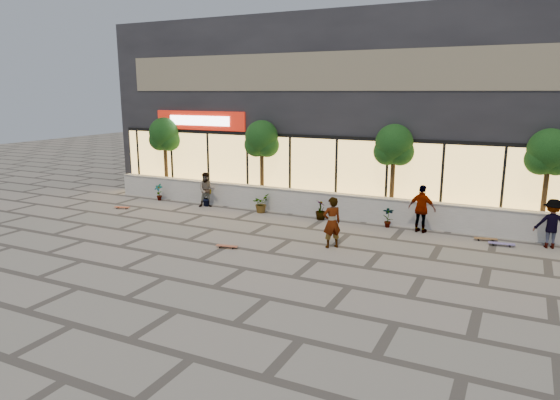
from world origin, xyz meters
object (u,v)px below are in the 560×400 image
at_px(skater_right_far, 552,224).
at_px(tree_east, 549,155).
at_px(tree_mideast, 394,147).
at_px(skateboard_center, 227,246).
at_px(tree_west, 165,136).
at_px(skater_left, 207,190).
at_px(skater_right_near, 422,209).
at_px(skateboard_left, 122,207).
at_px(skateboard_right_near, 486,239).
at_px(tree_midwest, 262,141).
at_px(skateboard_right_far, 502,244).
at_px(skater_center, 332,222).

bearing_deg(skater_right_far, tree_east, -87.85).
relative_size(tree_mideast, skateboard_center, 5.07).
height_order(tree_west, tree_east, same).
relative_size(skater_left, skater_right_near, 0.88).
distance_m(skateboard_left, skateboard_right_near, 15.23).
xyz_separation_m(tree_midwest, skateboard_right_near, (9.76, -1.50, -2.91)).
height_order(skater_right_near, skateboard_right_near, skater_right_near).
relative_size(tree_mideast, skateboard_left, 5.33).
height_order(skater_right_near, skateboard_center, skater_right_near).
distance_m(tree_west, skater_right_far, 17.44).
xyz_separation_m(skater_left, skateboard_left, (-3.24, -1.99, -0.73)).
height_order(skateboard_center, skateboard_left, skateboard_center).
xyz_separation_m(tree_mideast, skateboard_left, (-11.35, -3.39, -2.91)).
bearing_deg(skateboard_left, skater_right_far, -8.25).
bearing_deg(skateboard_right_far, skater_center, -158.88).
bearing_deg(skateboard_center, tree_midwest, 96.04).
distance_m(skater_right_near, skateboard_right_near, 2.43).
bearing_deg(skater_left, skateboard_right_far, -34.70).
height_order(tree_west, skater_center, tree_west).
distance_m(skater_left, skateboard_right_near, 11.89).
bearing_deg(skater_left, skater_center, -56.31).
relative_size(tree_mideast, tree_east, 1.00).
bearing_deg(tree_mideast, skateboard_center, -122.78).
distance_m(skater_center, skater_right_near, 4.00).
bearing_deg(tree_west, skateboard_center, -39.88).
distance_m(tree_midwest, skateboard_right_near, 10.30).
height_order(skater_right_near, skateboard_left, skater_right_near).
height_order(skateboard_center, skateboard_right_near, skateboard_right_near).
xyz_separation_m(skater_left, skateboard_center, (4.09, -4.85, -0.72)).
distance_m(skater_right_near, skater_right_far, 4.27).
height_order(skater_left, skateboard_right_far, skater_left).
bearing_deg(skateboard_center, skater_left, 118.62).
distance_m(tree_midwest, skateboard_center, 7.17).
bearing_deg(tree_midwest, skater_right_far, -6.79).
relative_size(skater_right_near, skateboard_center, 2.33).
distance_m(skater_left, skateboard_left, 3.87).
relative_size(skateboard_center, skateboard_left, 1.05).
bearing_deg(skateboard_right_near, tree_west, 160.99).
height_order(skater_center, skateboard_right_near, skater_center).
relative_size(tree_west, skater_left, 2.46).
bearing_deg(skater_right_far, tree_midwest, -14.77).
relative_size(tree_midwest, skateboard_right_far, 4.51).
bearing_deg(tree_east, tree_mideast, 180.00).
bearing_deg(tree_east, skateboard_right_near, -139.19).
bearing_deg(skateboard_right_far, skater_right_far, 13.33).
bearing_deg(skater_center, skater_left, -68.17).
height_order(tree_midwest, skateboard_right_far, tree_midwest).
distance_m(tree_mideast, skater_right_near, 2.92).
bearing_deg(tree_mideast, tree_midwest, 180.00).
relative_size(skater_center, skater_left, 1.10).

